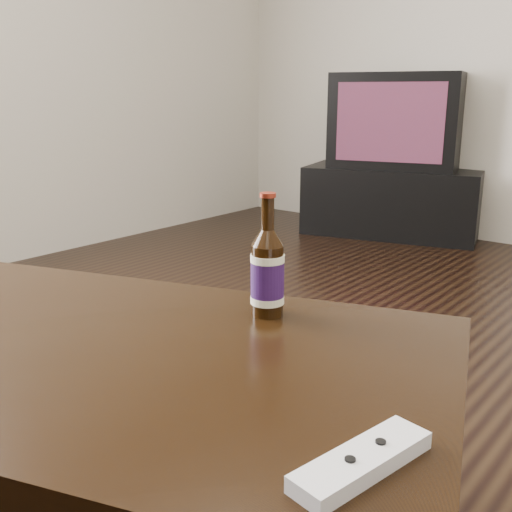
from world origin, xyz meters
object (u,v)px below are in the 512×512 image
Objects in this scene: tv at (397,121)px; beer_bottle at (267,273)px; tv_stand at (392,201)px; remote at (362,461)px; coffee_table at (99,375)px.

beer_bottle is at bearing -83.81° from tv.
beer_bottle is at bearing -83.82° from tv_stand.
beer_bottle is 1.19× the size of remote.
coffee_table is at bearing -88.38° from tv.
tv is at bearing 126.43° from remote.
beer_bottle is at bearing 64.82° from coffee_table.
remote is at bearing -39.46° from beer_bottle.
coffee_table is 6.84× the size of remote.
remote is at bearing -79.44° from tv.
tv is at bearing 107.04° from coffee_table.
tv reaches higher than coffee_table.
remote reaches higher than coffee_table.
tv reaches higher than tv_stand.
remote is at bearing -2.80° from coffee_table.
coffee_table is (0.93, -3.05, 0.19)m from tv_stand.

